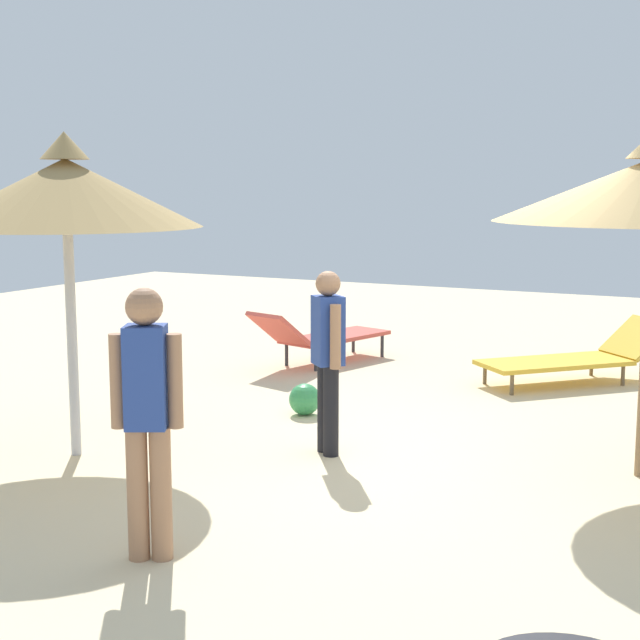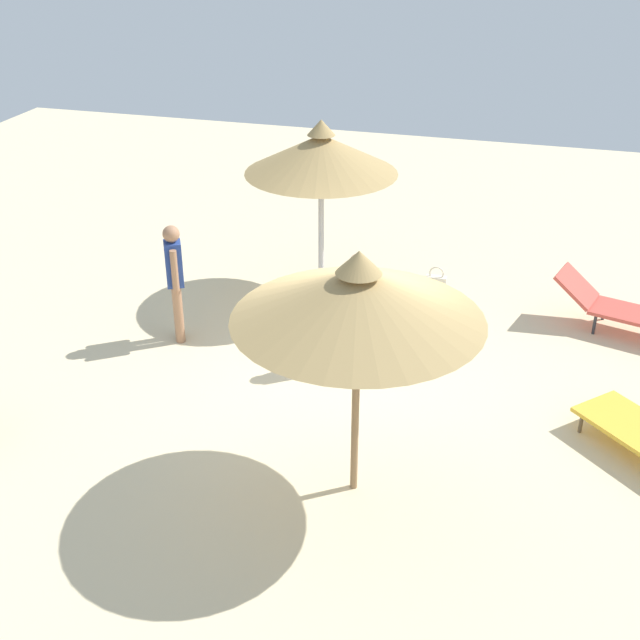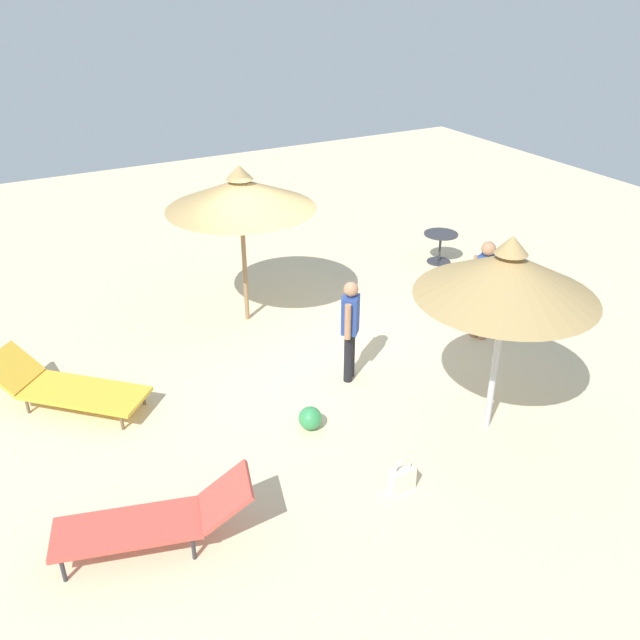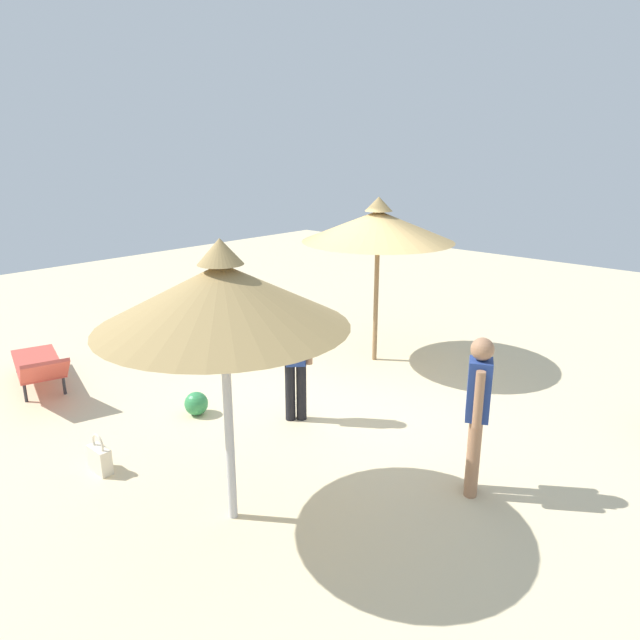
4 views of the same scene
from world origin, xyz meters
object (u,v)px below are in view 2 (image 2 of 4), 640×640
Objects in this scene: parasol_umbrella_back at (321,154)px; person_standing_near_right at (357,304)px; beach_ball at (446,335)px; lounge_chair_center at (627,309)px; handbag at (436,284)px; person_standing_front at (175,277)px; parasol_umbrella_edge at (358,296)px.

parasol_umbrella_back is 2.49m from person_standing_near_right.
person_standing_near_right is 4.97× the size of beach_ball.
lounge_chair_center is 2.76m from handbag.
parasol_umbrella_back is 1.26× the size of lounge_chair_center.
lounge_chair_center is 3.87m from person_standing_near_right.
person_standing_front is at bearing -72.52° from lounge_chair_center.
handbag is (-0.46, 1.68, -2.01)m from parasol_umbrella_back.
parasol_umbrella_edge is 3.84m from beach_ball.
beach_ball is at bearing 62.39° from parasol_umbrella_back.
handbag is 1.44× the size of beach_ball.
parasol_umbrella_edge is at bearing 13.16° from person_standing_near_right.
handbag is at bearing 163.53° from person_standing_near_right.
parasol_umbrella_edge is 8.56× the size of beach_ball.
person_standing_near_right is at bearing -166.84° from parasol_umbrella_edge.
parasol_umbrella_edge is 2.83m from person_standing_near_right.
parasol_umbrella_back is 1.61× the size of person_standing_front.
person_standing_near_right is at bearing 28.08° from parasol_umbrella_back.
lounge_chair_center is at bearing 118.10° from person_standing_near_right.
beach_ball is at bearing 126.51° from person_standing_near_right.
person_standing_front is at bearing -128.27° from parasol_umbrella_edge.
parasol_umbrella_edge is 5.41m from lounge_chair_center.
person_standing_near_right is (1.86, 0.99, -1.32)m from parasol_umbrella_back.
person_standing_near_right reaches higher than beach_ball.
parasol_umbrella_back is 1.73× the size of person_standing_near_right.
person_standing_near_right is 1.50m from beach_ball.
handbag is 1.58m from beach_ball.
parasol_umbrella_back reaches higher than lounge_chair_center.
parasol_umbrella_edge reaches higher than person_standing_near_right.
person_standing_front is at bearing -53.22° from handbag.
parasol_umbrella_edge reaches higher than lounge_chair_center.
person_standing_front is at bearing -76.91° from beach_ball.
handbag is at bearing 126.78° from person_standing_front.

